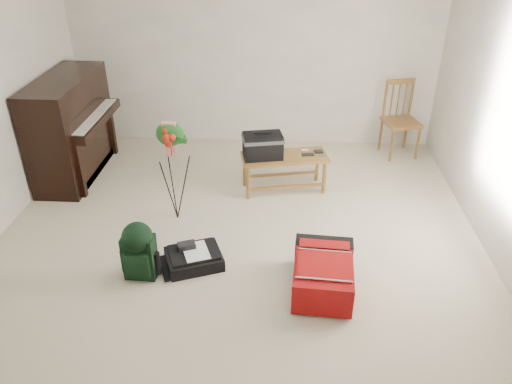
# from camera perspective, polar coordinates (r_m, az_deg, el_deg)

# --- Properties ---
(floor) EXTENTS (5.00, 5.50, 0.01)m
(floor) POSITION_cam_1_polar(r_m,az_deg,el_deg) (5.03, -2.30, -6.89)
(floor) COLOR #BEB399
(floor) RESTS_ON ground
(wall_back) EXTENTS (5.00, 0.04, 2.50)m
(wall_back) POSITION_cam_1_polar(r_m,az_deg,el_deg) (6.99, -0.29, 15.35)
(wall_back) COLOR silver
(wall_back) RESTS_ON floor
(piano) EXTENTS (0.71, 1.50, 1.25)m
(piano) POSITION_cam_1_polar(r_m,az_deg,el_deg) (6.64, -20.28, 6.74)
(piano) COLOR black
(piano) RESTS_ON floor
(bench) EXTENTS (1.07, 0.60, 0.78)m
(bench) POSITION_cam_1_polar(r_m,az_deg,el_deg) (5.86, 1.55, 5.07)
(bench) COLOR olive
(bench) RESTS_ON floor
(dining_chair) EXTENTS (0.53, 0.53, 1.01)m
(dining_chair) POSITION_cam_1_polar(r_m,az_deg,el_deg) (7.09, 16.25, 7.92)
(dining_chair) COLOR olive
(dining_chair) RESTS_ON floor
(red_suitcase) EXTENTS (0.56, 0.80, 0.33)m
(red_suitcase) POSITION_cam_1_polar(r_m,az_deg,el_deg) (4.57, 7.62, -8.80)
(red_suitcase) COLOR #AE0715
(red_suitcase) RESTS_ON floor
(black_duffel) EXTENTS (0.63, 0.57, 0.22)m
(black_duffel) POSITION_cam_1_polar(r_m,az_deg,el_deg) (4.86, -7.12, -7.45)
(black_duffel) COLOR black
(black_duffel) RESTS_ON floor
(green_backpack) EXTENTS (0.30, 0.28, 0.58)m
(green_backpack) POSITION_cam_1_polar(r_m,az_deg,el_deg) (4.67, -13.27, -6.27)
(green_backpack) COLOR black
(green_backpack) RESTS_ON floor
(flower_stand) EXTENTS (0.37, 0.37, 1.17)m
(flower_stand) POSITION_cam_1_polar(r_m,az_deg,el_deg) (5.33, -9.41, 2.26)
(flower_stand) COLOR black
(flower_stand) RESTS_ON floor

